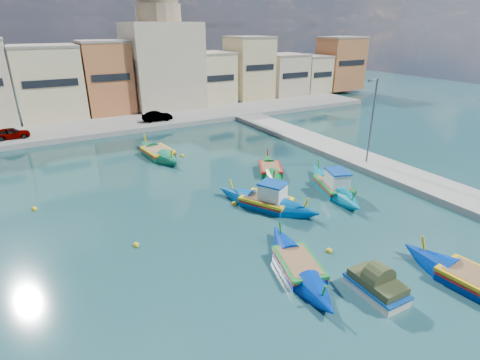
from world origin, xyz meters
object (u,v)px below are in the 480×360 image
object	(u,v)px
luzzu_blue_cabin	(267,202)
luzzu_green	(158,154)
luzzu_turquoise_cabin	(334,187)
luzzu_blue_south	(298,267)
quay_street_lamp	(371,121)
luzzu_cyan_mid	(270,170)
luzzu_cyan_south	(477,284)
church_block	(161,53)
tender_near	(376,286)

from	to	relation	value
luzzu_blue_cabin	luzzu_green	size ratio (longest dim) A/B	0.94
luzzu_turquoise_cabin	luzzu_blue_south	bearing A→B (deg)	-142.07
quay_street_lamp	luzzu_cyan_mid	distance (m)	9.98
luzzu_turquoise_cabin	luzzu_cyan_south	distance (m)	12.71
luzzu_turquoise_cabin	quay_street_lamp	bearing A→B (deg)	22.71
luzzu_green	luzzu_blue_south	world-z (taller)	luzzu_green
church_block	luzzu_blue_cabin	distance (m)	37.66
luzzu_blue_south	tender_near	world-z (taller)	luzzu_blue_south
luzzu_blue_south	tender_near	size ratio (longest dim) A/B	2.76
tender_near	luzzu_green	bearing A→B (deg)	95.75
quay_street_lamp	luzzu_green	xyz separation A→B (m)	(-15.82, 12.33, -4.04)
church_block	luzzu_blue_cabin	xyz separation A→B (m)	(-5.16, -36.43, -8.04)
church_block	tender_near	bearing A→B (deg)	-97.06
luzzu_blue_cabin	tender_near	size ratio (longest dim) A/B	2.78
luzzu_cyan_south	tender_near	bearing A→B (deg)	154.57
luzzu_blue_south	luzzu_green	bearing A→B (deg)	91.21
quay_street_lamp	luzzu_cyan_south	xyz separation A→B (m)	(-8.60, -15.24, -4.06)
luzzu_cyan_mid	luzzu_blue_cabin	bearing A→B (deg)	-126.25
luzzu_blue_cabin	luzzu_cyan_south	world-z (taller)	luzzu_blue_cabin
church_block	luzzu_blue_south	size ratio (longest dim) A/B	2.28
luzzu_turquoise_cabin	luzzu_cyan_mid	bearing A→B (deg)	109.87
quay_street_lamp	luzzu_blue_cabin	world-z (taller)	quay_street_lamp
luzzu_cyan_south	luzzu_blue_cabin	bearing A→B (deg)	107.38
church_block	quay_street_lamp	distance (m)	35.04
luzzu_turquoise_cabin	luzzu_green	xyz separation A→B (m)	(-9.35, 15.04, -0.06)
church_block	luzzu_cyan_south	distance (m)	49.92
church_block	tender_near	xyz separation A→B (m)	(-5.82, -47.01, -7.95)
luzzu_cyan_mid	luzzu_blue_south	size ratio (longest dim) A/B	0.91
quay_street_lamp	luzzu_blue_south	world-z (taller)	quay_street_lamp
luzzu_turquoise_cabin	luzzu_blue_south	world-z (taller)	luzzu_turquoise_cabin
luzzu_blue_cabin	tender_near	distance (m)	10.61
quay_street_lamp	luzzu_blue_south	size ratio (longest dim) A/B	0.96
luzzu_blue_south	luzzu_cyan_mid	bearing A→B (deg)	61.89
luzzu_green	tender_near	size ratio (longest dim) A/B	2.97
luzzu_blue_cabin	tender_near	world-z (taller)	luzzu_blue_cabin
luzzu_green	luzzu_blue_south	bearing A→B (deg)	-88.79
tender_near	quay_street_lamp	bearing A→B (deg)	44.45
luzzu_turquoise_cabin	church_block	bearing A→B (deg)	91.52
luzzu_blue_cabin	luzzu_cyan_mid	world-z (taller)	luzzu_blue_cabin
quay_street_lamp	tender_near	bearing A→B (deg)	-135.55
luzzu_cyan_mid	luzzu_cyan_south	xyz separation A→B (m)	(-0.03, -18.32, 0.04)
luzzu_turquoise_cabin	tender_near	bearing A→B (deg)	-123.40
luzzu_blue_south	tender_near	distance (m)	3.98
luzzu_blue_south	luzzu_cyan_south	xyz separation A→B (m)	(6.76, -5.60, 0.03)
luzzu_cyan_mid	tender_near	bearing A→B (deg)	-106.28
church_block	luzzu_blue_south	distance (m)	45.09
luzzu_blue_south	tender_near	xyz separation A→B (m)	(2.09, -3.38, 0.21)
quay_street_lamp	luzzu_cyan_mid	bearing A→B (deg)	160.21
luzzu_cyan_south	luzzu_turquoise_cabin	bearing A→B (deg)	80.37
quay_street_lamp	tender_near	world-z (taller)	quay_street_lamp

